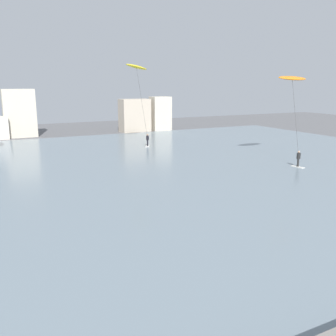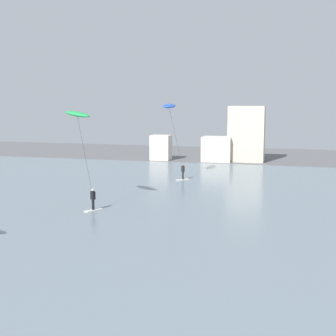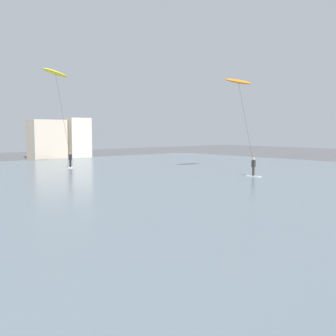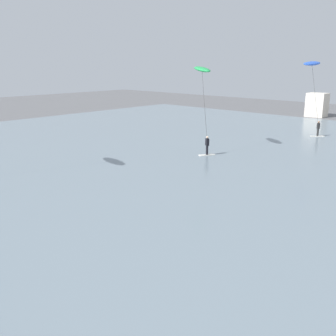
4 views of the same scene
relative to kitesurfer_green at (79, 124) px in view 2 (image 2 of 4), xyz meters
name	(u,v)px [view 2 (image 2 of 4)]	position (x,y,z in m)	size (l,w,h in m)	color
water_bay	(231,213)	(11.39, 1.19, -6.39)	(84.00, 52.00, 0.10)	slate
far_shore_buildings	(310,142)	(17.70, 29.79, -3.50)	(37.92, 5.26, 7.48)	beige
kitesurfer_green	(79,124)	(0.00, 0.00, 0.00)	(3.67, 3.03, 7.37)	silver
kitesurfer_blue	(170,111)	(3.17, 14.75, 0.62)	(2.95, 3.49, 7.88)	silver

